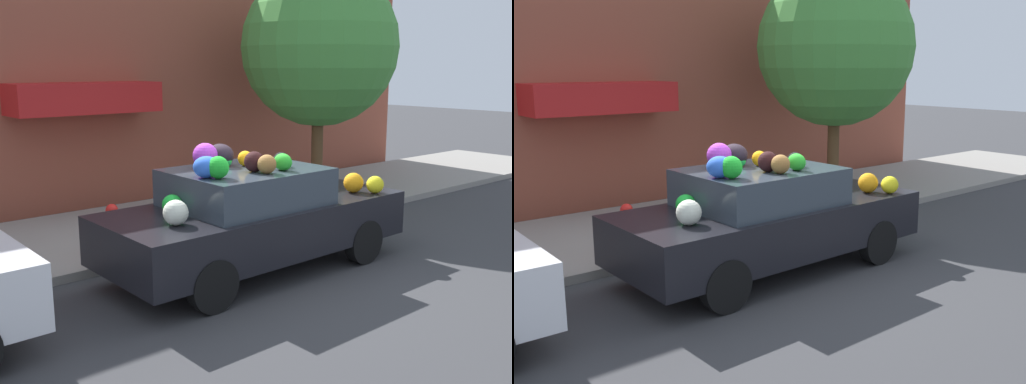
{
  "view_description": "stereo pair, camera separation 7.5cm",
  "coord_description": "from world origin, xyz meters",
  "views": [
    {
      "loc": [
        -5.04,
        -6.06,
        2.76
      ],
      "look_at": [
        0.0,
        -0.04,
        1.09
      ],
      "focal_mm": 42.0,
      "sensor_mm": 36.0,
      "label": 1
    },
    {
      "loc": [
        -4.99,
        -6.11,
        2.76
      ],
      "look_at": [
        0.0,
        -0.04,
        1.09
      ],
      "focal_mm": 42.0,
      "sensor_mm": 36.0,
      "label": 2
    }
  ],
  "objects": [
    {
      "name": "sidewalk_curb",
      "position": [
        0.0,
        2.7,
        0.06
      ],
      "size": [
        24.0,
        3.2,
        0.12
      ],
      "color": "gray",
      "rests_on": "ground"
    },
    {
      "name": "building_facade",
      "position": [
        -0.02,
        4.93,
        2.82
      ],
      "size": [
        18.0,
        1.2,
        5.7
      ],
      "color": "#9E4C38",
      "rests_on": "ground"
    },
    {
      "name": "ground_plane",
      "position": [
        0.0,
        0.0,
        0.0
      ],
      "size": [
        60.0,
        60.0,
        0.0
      ],
      "primitive_type": "plane",
      "color": "#38383A"
    },
    {
      "name": "fire_hydrant",
      "position": [
        -1.3,
        1.61,
        0.47
      ],
      "size": [
        0.2,
        0.2,
        0.7
      ],
      "color": "red",
      "rests_on": "sidewalk_curb"
    },
    {
      "name": "street_tree",
      "position": [
        3.83,
        2.56,
        3.11
      ],
      "size": [
        3.17,
        3.17,
        4.58
      ],
      "color": "brown",
      "rests_on": "sidewalk_curb"
    },
    {
      "name": "art_car",
      "position": [
        -0.04,
        -0.04,
        0.77
      ],
      "size": [
        4.31,
        1.81,
        1.76
      ],
      "rotation": [
        0.0,
        0.0,
        0.01
      ],
      "color": "black",
      "rests_on": "ground"
    }
  ]
}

